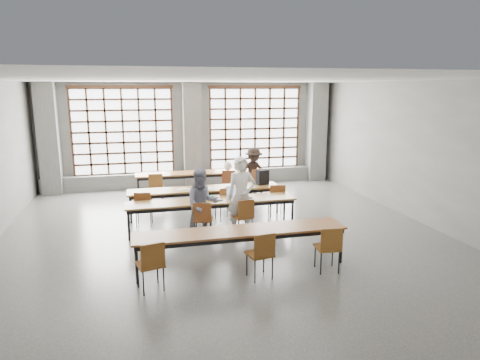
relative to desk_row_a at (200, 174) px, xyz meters
name	(u,v)px	position (x,y,z in m)	size (l,w,h in m)	color
floor	(224,236)	(-0.06, -3.95, -0.66)	(11.00, 11.00, 0.00)	#4D4D4B
ceiling	(223,79)	(-0.06, -3.95, 2.84)	(11.00, 11.00, 0.00)	silver
wall_back	(191,134)	(-0.06, 1.55, 1.09)	(10.00, 10.00, 0.00)	#5F5F5C
wall_front	(337,251)	(-0.06, -9.45, 1.09)	(10.00, 10.00, 0.00)	#5F5F5C
wall_right	(421,152)	(4.94, -3.95, 1.09)	(11.00, 11.00, 0.00)	#5F5F5C
column_left	(49,139)	(-4.56, 1.27, 1.09)	(0.60, 0.55, 3.50)	#585855
column_mid	(192,135)	(-0.06, 1.27, 1.09)	(0.60, 0.55, 3.50)	#585855
column_right	(316,132)	(4.44, 1.27, 1.09)	(0.60, 0.55, 3.50)	#585855
window_left	(123,132)	(-2.31, 1.47, 1.24)	(3.32, 0.12, 3.00)	white
window_right	(255,129)	(2.19, 1.47, 1.24)	(3.32, 0.12, 3.00)	white
sill_ledge	(193,178)	(-0.06, 1.35, -0.41)	(9.80, 0.35, 0.50)	#585855
desk_row_a	(200,174)	(0.00, 0.00, 0.00)	(4.00, 0.70, 0.73)	brown
desk_row_b	(205,190)	(-0.22, -2.21, 0.00)	(4.00, 0.70, 0.73)	brown
desk_row_c	(212,203)	(-0.26, -3.46, 0.00)	(4.00, 0.70, 0.73)	brown
desk_row_d	(241,233)	(-0.11, -5.72, 0.00)	(4.00, 0.70, 0.73)	brown
chair_back_left	(156,185)	(-1.41, -0.63, -0.13)	(0.47, 0.47, 0.88)	brown
chair_back_mid	(229,181)	(0.78, -0.63, -0.13)	(0.52, 0.52, 0.88)	#682E14
chair_back_right	(255,179)	(1.62, -0.63, -0.13)	(0.53, 0.53, 0.88)	brown
chair_mid_left	(143,205)	(-1.83, -2.84, -0.13)	(0.47, 0.48, 0.88)	brown
chair_mid_centre	(225,200)	(0.20, -2.84, -0.13)	(0.50, 0.50, 0.88)	brown
chair_mid_right	(277,197)	(1.57, -2.84, -0.13)	(0.47, 0.48, 0.88)	brown
chair_front_left	(203,217)	(-0.57, -4.09, -0.13)	(0.51, 0.51, 0.88)	maroon
chair_front_right	(244,214)	(0.36, -4.09, -0.13)	(0.50, 0.51, 0.88)	brown
chair_near_left	(151,261)	(-1.79, -6.34, -0.13)	(0.51, 0.51, 0.88)	brown
chair_near_mid	(262,251)	(0.11, -6.35, -0.13)	(0.48, 0.49, 0.88)	brown
chair_near_right	(329,245)	(1.39, -6.35, -0.13)	(0.46, 0.47, 0.88)	brown
student_male	(242,196)	(0.34, -3.96, 0.24)	(0.66, 0.43, 1.81)	white
student_female	(202,204)	(-0.56, -3.96, 0.13)	(0.77, 0.60, 1.58)	navy
student_back	(254,172)	(1.60, -0.50, 0.09)	(0.98, 0.56, 1.51)	black
laptop_front	(234,195)	(0.30, -3.36, 0.13)	(0.41, 0.36, 0.26)	silver
laptop_back	(241,167)	(1.36, 0.11, 0.13)	(0.41, 0.37, 0.26)	#AFAFB4
mouse	(251,197)	(0.69, -3.48, 0.08)	(0.10, 0.06, 0.04)	silver
green_box	(209,198)	(-0.31, -3.38, 0.11)	(0.25, 0.09, 0.09)	#2E8E3F
phone	(220,200)	(-0.08, -3.56, 0.07)	(0.13, 0.06, 0.01)	black
paper_sheet_a	(182,189)	(-0.82, -2.16, 0.07)	(0.30, 0.21, 0.00)	silver
paper_sheet_b	(194,189)	(-0.52, -2.26, 0.07)	(0.30, 0.21, 0.00)	silver
paper_sheet_c	(209,188)	(-0.12, -2.21, 0.07)	(0.30, 0.21, 0.00)	white
backpack	(262,177)	(1.38, -2.16, 0.27)	(0.32, 0.20, 0.40)	black
plastic_bag	(228,166)	(0.90, 0.05, 0.21)	(0.26, 0.21, 0.29)	white
red_pouch	(150,262)	(-1.81, -6.27, -0.16)	(0.20, 0.08, 0.06)	maroon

